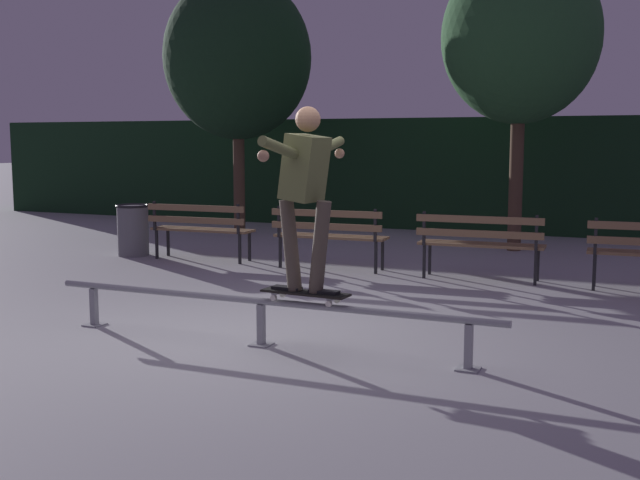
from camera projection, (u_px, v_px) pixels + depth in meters
ground_plane at (273, 339)px, 7.03m from camera, size 90.00×90.00×0.00m
hedge_backdrop at (489, 174)px, 15.48m from camera, size 24.00×1.20×2.24m
grind_rail at (261, 308)px, 6.78m from camera, size 4.32×0.18×0.42m
skateboard at (305, 293)px, 6.58m from camera, size 0.79×0.25×0.09m
skateboarder at (305, 183)px, 6.46m from camera, size 0.63×1.41×1.56m
park_bench_leftmost at (200, 225)px, 11.56m from camera, size 1.62×0.49×0.88m
park_bench_left_center at (329, 232)px, 10.72m from camera, size 1.62×0.49×0.88m
park_bench_right_center at (480, 239)px, 9.89m from camera, size 1.62×0.49×0.88m
tree_far_left at (238, 58)px, 14.69m from camera, size 2.81×2.81×4.89m
tree_behind_benches at (521, 37)px, 12.27m from camera, size 2.50×2.50×4.80m
trash_can at (133, 229)px, 12.08m from camera, size 0.52×0.52×0.80m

